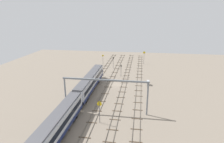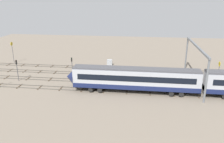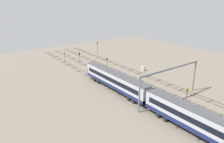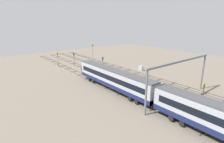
% 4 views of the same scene
% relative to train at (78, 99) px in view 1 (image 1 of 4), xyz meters
% --- Properties ---
extents(ground_plane, '(110.11, 110.11, 0.00)m').
position_rel_train_xyz_m(ground_plane, '(17.85, -7.23, -2.66)').
color(ground_plane, gray).
extents(track_near_foreground, '(94.11, 2.40, 0.16)m').
position_rel_train_xyz_m(track_near_foreground, '(17.85, -14.45, -2.59)').
color(track_near_foreground, '#59544C').
rests_on(track_near_foreground, ground).
extents(track_second_near, '(94.11, 2.40, 0.16)m').
position_rel_train_xyz_m(track_second_near, '(17.85, -9.64, -2.59)').
color(track_second_near, '#59544C').
rests_on(track_second_near, ground).
extents(track_middle, '(94.11, 2.40, 0.16)m').
position_rel_train_xyz_m(track_middle, '(17.85, -4.82, -2.59)').
color(track_middle, '#59544C').
rests_on(track_middle, ground).
extents(track_with_train, '(94.11, 2.40, 0.16)m').
position_rel_train_xyz_m(track_with_train, '(17.85, 0.00, -2.59)').
color(track_with_train, '#59544C').
rests_on(track_with_train, ground).
extents(train, '(50.40, 3.24, 4.80)m').
position_rel_train_xyz_m(train, '(0.00, 0.00, 0.00)').
color(train, '#B7BCC6').
rests_on(train, ground).
extents(overhead_gantry, '(0.40, 20.04, 8.19)m').
position_rel_train_xyz_m(overhead_gantry, '(-0.45, -6.87, 3.64)').
color(overhead_gantry, slate).
rests_on(overhead_gantry, ground).
extents(speed_sign_near_foreground, '(0.14, 1.03, 5.92)m').
position_rel_train_xyz_m(speed_sign_near_foreground, '(45.88, -16.14, 1.24)').
color(speed_sign_near_foreground, '#4C4C51').
rests_on(speed_sign_near_foreground, ground).
extents(speed_sign_mid_trackside, '(0.14, 0.81, 5.11)m').
position_rel_train_xyz_m(speed_sign_mid_trackside, '(39.80, 1.68, 0.56)').
color(speed_sign_mid_trackside, '#4C4C51').
rests_on(speed_sign_mid_trackside, ground).
extents(speed_sign_far_trackside, '(0.14, 1.01, 4.97)m').
position_rel_train_xyz_m(speed_sign_far_trackside, '(-5.36, -6.58, 0.65)').
color(speed_sign_far_trackside, '#4C4C51').
rests_on(speed_sign_far_trackside, ground).
extents(signal_light_trackside_approach, '(0.31, 0.32, 4.71)m').
position_rel_train_xyz_m(signal_light_trackside_approach, '(37.63, -3.20, 0.42)').
color(signal_light_trackside_approach, '#4C4C51').
rests_on(signal_light_trackside_approach, ground).
extents(signal_light_trackside_departure, '(0.31, 0.32, 4.42)m').
position_rel_train_xyz_m(signal_light_trackside_departure, '(26.65, -7.72, 0.24)').
color(signal_light_trackside_departure, '#4C4C51').
rests_on(signal_light_trackside_departure, ground).
extents(relay_cabinet, '(1.43, 0.79, 1.51)m').
position_rel_train_xyz_m(relay_cabinet, '(19.17, -17.40, -1.90)').
color(relay_cabinet, '#B2B7BC').
rests_on(relay_cabinet, ground).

